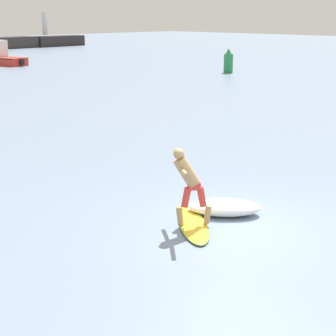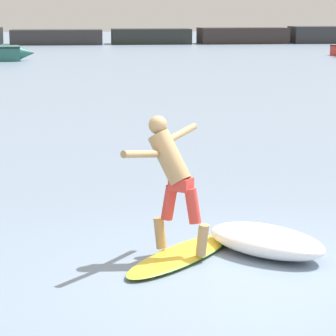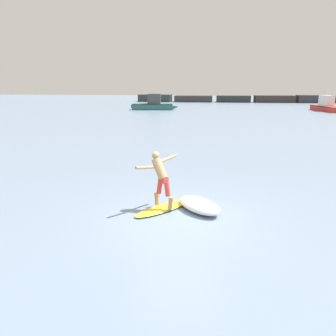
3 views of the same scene
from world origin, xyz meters
name	(u,v)px [view 2 (image 2 of 3)]	position (x,y,z in m)	size (l,w,h in m)	color
ground_plane	(229,270)	(0.00, 0.00, 0.00)	(200.00, 200.00, 0.00)	#7388A2
rock_jetty_breakwater	(252,35)	(14.14, 62.00, 0.73)	(57.15, 3.83, 4.71)	#2D3535
surfboard	(183,254)	(-0.49, 0.53, 0.04)	(1.88, 2.12, 0.22)	yellow
surfer	(171,172)	(-0.63, 0.59, 1.10)	(1.13, 1.36, 1.70)	tan
wave_foam_at_tail	(266,241)	(0.58, 0.55, 0.18)	(1.74, 1.83, 0.36)	white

